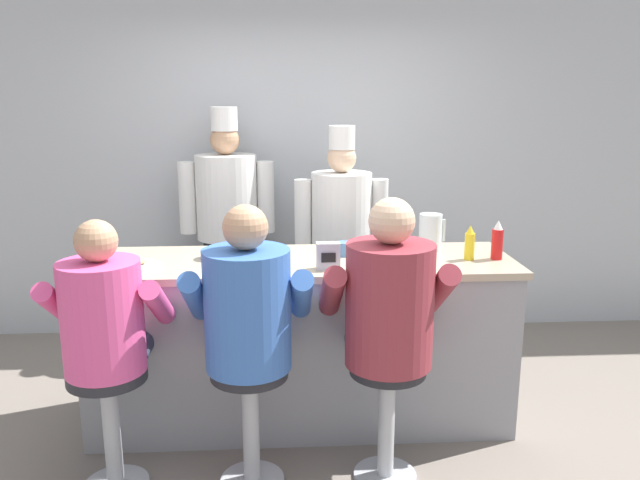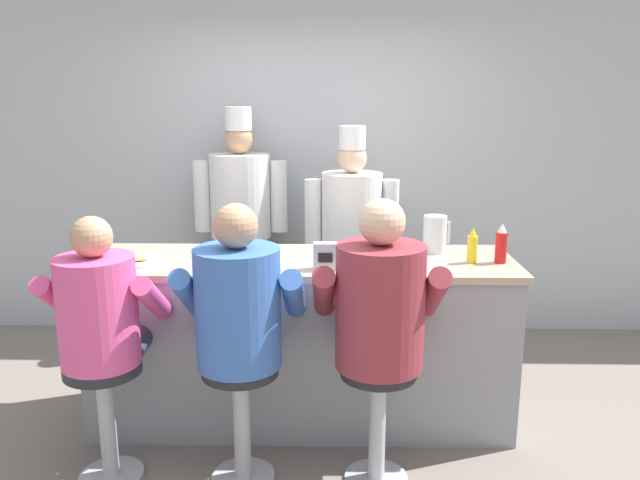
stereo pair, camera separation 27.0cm
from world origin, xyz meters
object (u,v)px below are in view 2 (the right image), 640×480
(breakfast_plate, at_px, (139,261))
(diner_seated_maroon, at_px, (379,314))
(ketchup_bottle_red, at_px, (501,244))
(coffee_mug_tan, at_px, (245,250))
(coffee_mug_blue, at_px, (347,249))
(cook_in_whites_far, at_px, (351,235))
(mustard_bottle_yellow, at_px, (472,247))
(cereal_bowl, at_px, (215,252))
(cook_in_whites_near, at_px, (241,216))
(hot_sauce_bottle_orange, at_px, (403,261))
(diner_seated_pink, at_px, (101,320))
(napkin_dispenser_chrome, at_px, (325,256))
(diner_seated_blue, at_px, (239,315))
(water_pitcher_clear, at_px, (435,234))

(breakfast_plate, relative_size, diner_seated_maroon, 0.17)
(ketchup_bottle_red, bearing_deg, coffee_mug_tan, 176.55)
(coffee_mug_blue, xyz_separation_m, cook_in_whites_far, (0.05, 0.81, -0.09))
(mustard_bottle_yellow, bearing_deg, ketchup_bottle_red, 0.06)
(cereal_bowl, height_order, cook_in_whites_near, cook_in_whites_near)
(hot_sauce_bottle_orange, bearing_deg, mustard_bottle_yellow, 28.20)
(ketchup_bottle_red, xyz_separation_m, hot_sauce_bottle_orange, (-0.57, -0.22, -0.04))
(coffee_mug_tan, xyz_separation_m, cook_in_whites_near, (-0.20, 1.19, -0.03))
(coffee_mug_tan, bearing_deg, coffee_mug_blue, 4.33)
(coffee_mug_tan, xyz_separation_m, diner_seated_maroon, (0.73, -0.63, -0.15))
(coffee_mug_tan, relative_size, diner_seated_pink, 0.10)
(breakfast_plate, xyz_separation_m, napkin_dispenser_chrome, (1.04, -0.10, 0.06))
(napkin_dispenser_chrome, relative_size, cook_in_whites_near, 0.08)
(coffee_mug_tan, height_order, cook_in_whites_far, cook_in_whites_far)
(diner_seated_blue, xyz_separation_m, cook_in_whites_near, (-0.25, 1.83, 0.14))
(cereal_bowl, bearing_deg, napkin_dispenser_chrome, -22.02)
(breakfast_plate, height_order, cereal_bowl, cereal_bowl)
(water_pitcher_clear, distance_m, cereal_bowl, 1.30)
(ketchup_bottle_red, distance_m, cereal_bowl, 1.63)
(mustard_bottle_yellow, relative_size, cook_in_whites_far, 0.12)
(coffee_mug_tan, bearing_deg, hot_sauce_bottle_orange, -19.27)
(mustard_bottle_yellow, relative_size, diner_seated_maroon, 0.14)
(breakfast_plate, distance_m, diner_seated_pink, 0.53)
(breakfast_plate, distance_m, diner_seated_maroon, 1.40)
(coffee_mug_tan, bearing_deg, cook_in_whites_near, 99.31)
(water_pitcher_clear, xyz_separation_m, cereal_bowl, (-1.29, -0.13, -0.08))
(water_pitcher_clear, height_order, breakfast_plate, water_pitcher_clear)
(ketchup_bottle_red, bearing_deg, coffee_mug_blue, 171.27)
(mustard_bottle_yellow, xyz_separation_m, diner_seated_blue, (-1.23, -0.55, -0.21))
(ketchup_bottle_red, xyz_separation_m, coffee_mug_tan, (-1.45, 0.09, -0.06))
(diner_seated_blue, bearing_deg, hot_sauce_bottle_orange, 21.80)
(cereal_bowl, distance_m, diner_seated_pink, 0.82)
(coffee_mug_blue, height_order, diner_seated_pink, diner_seated_pink)
(coffee_mug_tan, bearing_deg, diner_seated_blue, -85.23)
(hot_sauce_bottle_orange, xyz_separation_m, cook_in_whites_near, (-1.07, 1.50, -0.05))
(napkin_dispenser_chrome, bearing_deg, ketchup_bottle_red, 8.82)
(diner_seated_maroon, distance_m, cook_in_whites_far, 1.50)
(coffee_mug_tan, relative_size, diner_seated_blue, 0.10)
(cereal_bowl, bearing_deg, diner_seated_maroon, -35.83)
(water_pitcher_clear, relative_size, diner_seated_pink, 0.16)
(napkin_dispenser_chrome, bearing_deg, diner_seated_pink, -159.81)
(breakfast_plate, height_order, napkin_dispenser_chrome, napkin_dispenser_chrome)
(hot_sauce_bottle_orange, height_order, coffee_mug_tan, hot_sauce_bottle_orange)
(water_pitcher_clear, bearing_deg, diner_seated_maroon, -116.18)
(cook_in_whites_far, bearing_deg, coffee_mug_tan, -126.70)
(hot_sauce_bottle_orange, xyz_separation_m, napkin_dispenser_chrome, (-0.41, 0.07, 0.01))
(coffee_mug_tan, distance_m, diner_seated_maroon, 0.98)
(coffee_mug_blue, height_order, diner_seated_blue, diner_seated_blue)
(breakfast_plate, xyz_separation_m, cook_in_whites_near, (0.38, 1.33, 0.00))
(cook_in_whites_near, bearing_deg, ketchup_bottle_red, -37.94)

